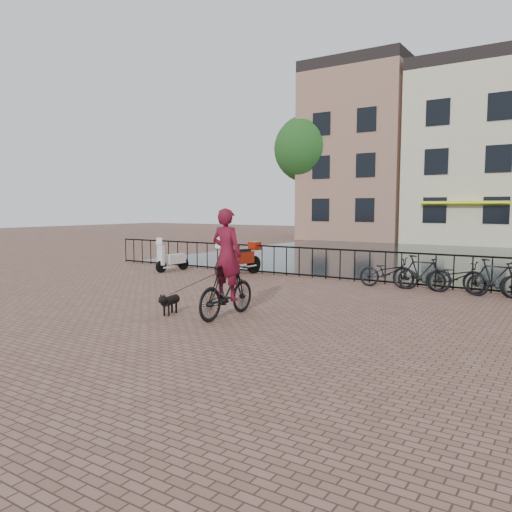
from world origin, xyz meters
The scene contains 14 objects.
ground centered at (0.00, 0.00, 0.00)m, with size 100.00×100.00×0.00m, color brown.
canal_water centered at (0.00, 17.30, 0.00)m, with size 20.00×20.00×0.00m, color black.
railing centered at (0.00, 8.00, 0.50)m, with size 20.00×0.05×1.02m.
canal_house_left centered at (-7.50, 30.00, 6.40)m, with size 7.50×9.00×12.80m.
canal_house_mid centered at (0.50, 30.00, 5.90)m, with size 8.00×9.50×11.80m.
tree_far_left centered at (-11.00, 27.00, 6.73)m, with size 5.04×5.04×9.27m.
cyclist centered at (0.18, 1.57, 1.04)m, with size 0.86×2.00×2.73m.
dog centered at (-1.04, 1.12, 0.25)m, with size 0.40×0.77×0.50m.
motorcycle centered at (-3.40, 7.14, 0.74)m, with size 0.75×2.12×1.48m.
scooter centered at (-6.17, 6.79, 0.65)m, with size 0.54×1.43×1.30m.
parked_bike_0 centered at (1.80, 7.40, 0.45)m, with size 0.60×1.72×0.90m, color black.
parked_bike_1 centered at (2.75, 7.40, 0.50)m, with size 0.47×1.66×1.00m, color black.
parked_bike_2 centered at (3.70, 7.40, 0.45)m, with size 0.60×1.72×0.90m, color black.
parked_bike_3 centered at (4.65, 7.40, 0.50)m, with size 0.47×1.66×1.00m, color black.
Camera 1 is at (6.48, -6.94, 2.35)m, focal length 35.00 mm.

